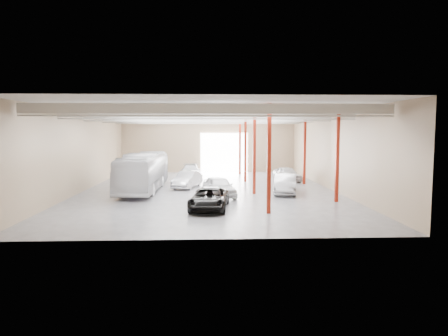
{
  "coord_description": "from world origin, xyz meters",
  "views": [
    {
      "loc": [
        -0.08,
        -35.08,
        5.28
      ],
      "look_at": [
        1.26,
        -2.09,
        2.2
      ],
      "focal_mm": 32.0,
      "sensor_mm": 36.0,
      "label": 1
    }
  ],
  "objects": [
    {
      "name": "car_right_near",
      "position": [
        6.45,
        -1.9,
        0.84
      ],
      "size": [
        2.76,
        5.34,
        1.67
      ],
      "primitive_type": "imported",
      "rotation": [
        0.0,
        0.0,
        -0.2
      ],
      "color": "#A0A0A4",
      "rests_on": "ground"
    },
    {
      "name": "depot_shell",
      "position": [
        0.13,
        0.48,
        4.98
      ],
      "size": [
        22.12,
        32.12,
        7.06
      ],
      "color": "#48484D",
      "rests_on": "ground"
    },
    {
      "name": "car_row_b",
      "position": [
        -2.0,
        1.87,
        0.77
      ],
      "size": [
        2.84,
        4.91,
        1.53
      ],
      "primitive_type": "imported",
      "rotation": [
        0.0,
        0.0,
        -0.28
      ],
      "color": "silver",
      "rests_on": "ground"
    },
    {
      "name": "car_row_a",
      "position": [
        0.81,
        -3.33,
        0.82
      ],
      "size": [
        3.06,
        5.12,
        1.63
      ],
      "primitive_type": "imported",
      "rotation": [
        0.0,
        0.0,
        0.25
      ],
      "color": "silver",
      "rests_on": "ground"
    },
    {
      "name": "coach_bus",
      "position": [
        -5.77,
        0.27,
        1.67
      ],
      "size": [
        3.08,
        12.05,
        3.34
      ],
      "primitive_type": "imported",
      "rotation": [
        0.0,
        0.0,
        -0.02
      ],
      "color": "silver",
      "rests_on": "ground"
    },
    {
      "name": "car_right_far",
      "position": [
        8.3,
        6.52,
        0.75
      ],
      "size": [
        2.73,
        4.67,
        1.49
      ],
      "primitive_type": "imported",
      "rotation": [
        0.0,
        0.0,
        0.23
      ],
      "color": "silver",
      "rests_on": "ground"
    },
    {
      "name": "black_sedan",
      "position": [
        0.01,
        -8.53,
        0.72
      ],
      "size": [
        3.0,
        5.46,
        1.45
      ],
      "primitive_type": "imported",
      "rotation": [
        0.0,
        0.0,
        -0.12
      ],
      "color": "black",
      "rests_on": "ground"
    },
    {
      "name": "car_row_c",
      "position": [
        -2.0,
        9.0,
        0.76
      ],
      "size": [
        2.3,
        5.3,
        1.52
      ],
      "primitive_type": "imported",
      "rotation": [
        0.0,
        0.0,
        0.03
      ],
      "color": "gray",
      "rests_on": "ground"
    }
  ]
}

